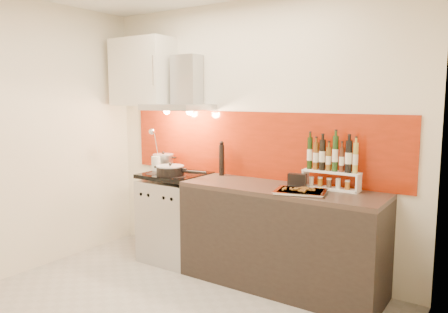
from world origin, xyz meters
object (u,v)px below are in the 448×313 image
Objects in this scene: counter at (280,237)px; stock_pot at (163,161)px; baking_tray at (301,191)px; range_stove at (176,218)px; saute_pan at (171,170)px; pepper_mill at (222,159)px.

stock_pot reaches higher than counter.
baking_tray is at bearing -8.37° from stock_pot.
stock_pot is (-0.28, 0.14, 0.55)m from range_stove.
saute_pan reaches higher than baking_tray.
range_stove is 2.62× the size of pepper_mill.
pepper_mill is at bearing 5.62° from stock_pot.
stock_pot is at bearing -174.38° from pepper_mill.
stock_pot is 1.74m from baking_tray.
counter is 1.26m from saute_pan.
baking_tray is (1.00, -0.32, -0.15)m from pepper_mill.
counter is at bearing 153.02° from baking_tray.
counter is 5.17× the size of pepper_mill.
saute_pan is (0.05, -0.13, 0.52)m from range_stove.
counter is at bearing 0.23° from range_stove.
pepper_mill is at bearing 162.16° from baking_tray.
baking_tray is at bearing -26.98° from counter.
saute_pan is at bearing -138.95° from pepper_mill.
counter is at bearing -14.77° from pepper_mill.
counter is 1.01m from pepper_mill.
pepper_mill reaches higher than stock_pot.
baking_tray reaches higher than range_stove.
counter is (1.20, 0.00, 0.01)m from range_stove.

